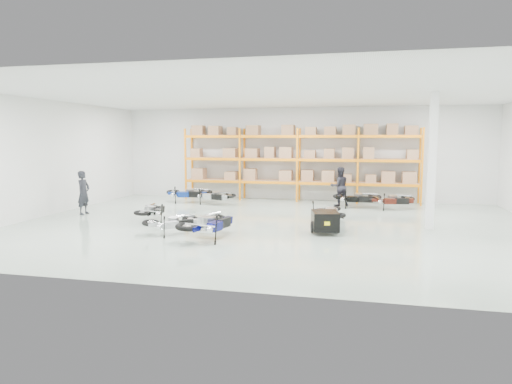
% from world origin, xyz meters
% --- Properties ---
extents(room, '(18.00, 18.00, 18.00)m').
position_xyz_m(room, '(0.00, 0.00, 2.25)').
color(room, '#A4B7A7').
rests_on(room, ground).
extents(pallet_rack, '(11.28, 0.98, 3.62)m').
position_xyz_m(pallet_rack, '(-0.00, 6.45, 2.26)').
color(pallet_rack, orange).
rests_on(pallet_rack, ground).
extents(structural_column, '(0.25, 0.25, 4.50)m').
position_xyz_m(structural_column, '(5.20, 0.50, 2.25)').
color(structural_column, white).
rests_on(structural_column, ground).
extents(moto_blue_centre, '(1.36, 2.14, 1.29)m').
position_xyz_m(moto_blue_centre, '(-1.46, -2.63, 0.61)').
color(moto_blue_centre, '#070A48').
rests_on(moto_blue_centre, ground).
extents(moto_silver_left, '(1.69, 1.66, 1.03)m').
position_xyz_m(moto_silver_left, '(-2.79, -2.22, 0.48)').
color(moto_silver_left, '#ADAFB4').
rests_on(moto_silver_left, ground).
extents(moto_black_far_left, '(1.07, 1.74, 1.05)m').
position_xyz_m(moto_black_far_left, '(-4.44, -0.23, 0.50)').
color(moto_black_far_left, black).
rests_on(moto_black_far_left, ground).
extents(moto_touring_right, '(1.14, 1.87, 1.14)m').
position_xyz_m(moto_touring_right, '(1.86, 0.54, 0.54)').
color(moto_touring_right, black).
rests_on(moto_touring_right, ground).
extents(trailer, '(0.98, 1.73, 0.70)m').
position_xyz_m(trailer, '(1.86, -1.06, 0.41)').
color(trailer, black).
rests_on(trailer, ground).
extents(moto_back_a, '(2.02, 1.26, 1.21)m').
position_xyz_m(moto_back_a, '(-4.94, 4.65, 0.57)').
color(moto_back_a, navy).
rests_on(moto_back_a, ground).
extents(moto_back_b, '(1.89, 1.39, 1.10)m').
position_xyz_m(moto_back_b, '(-3.57, 4.36, 0.52)').
color(moto_back_b, '#A0A6A9').
rests_on(moto_back_b, ground).
extents(moto_back_c, '(1.83, 0.96, 1.16)m').
position_xyz_m(moto_back_c, '(2.82, 4.82, 0.55)').
color(moto_back_c, black).
rests_on(moto_back_c, ground).
extents(moto_back_d, '(1.88, 1.21, 1.12)m').
position_xyz_m(moto_back_d, '(4.28, 4.62, 0.53)').
color(moto_back_d, '#41130D').
rests_on(moto_back_d, ground).
extents(person_left, '(0.43, 0.64, 1.73)m').
position_xyz_m(person_left, '(-7.80, 0.62, 0.87)').
color(person_left, black).
rests_on(person_left, ground).
extents(person_back, '(1.03, 0.92, 1.74)m').
position_xyz_m(person_back, '(2.03, 5.25, 0.87)').
color(person_back, black).
rests_on(person_back, ground).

